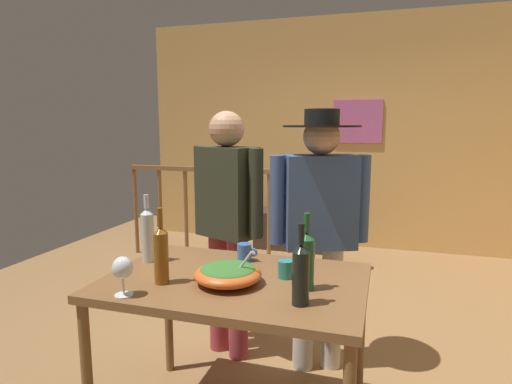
# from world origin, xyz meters

# --- Properties ---
(ground_plane) EXTENTS (7.10, 7.10, 0.00)m
(ground_plane) POSITION_xyz_m (0.00, 0.00, 0.00)
(ground_plane) COLOR olive
(back_wall) EXTENTS (5.46, 0.10, 2.86)m
(back_wall) POSITION_xyz_m (0.00, 2.69, 1.43)
(back_wall) COLOR tan
(back_wall) RESTS_ON ground_plane
(framed_picture) EXTENTS (0.59, 0.03, 0.52)m
(framed_picture) POSITION_xyz_m (0.02, 2.63, 1.59)
(framed_picture) COLOR #B25595
(stair_railing) EXTENTS (2.42, 0.10, 1.12)m
(stair_railing) POSITION_xyz_m (-0.95, 1.59, 0.66)
(stair_railing) COLOR brown
(stair_railing) RESTS_ON ground_plane
(tv_console) EXTENTS (0.90, 0.40, 0.47)m
(tv_console) POSITION_xyz_m (-0.73, 2.34, 0.23)
(tv_console) COLOR #38281E
(tv_console) RESTS_ON ground_plane
(flat_screen_tv) EXTENTS (0.47, 0.12, 0.38)m
(flat_screen_tv) POSITION_xyz_m (-0.73, 2.31, 0.69)
(flat_screen_tv) COLOR black
(flat_screen_tv) RESTS_ON tv_console
(serving_table) EXTENTS (1.25, 0.84, 0.81)m
(serving_table) POSITION_xyz_m (-0.30, -0.93, 0.73)
(serving_table) COLOR brown
(serving_table) RESTS_ON ground_plane
(salad_bowl) EXTENTS (0.32, 0.32, 0.17)m
(salad_bowl) POSITION_xyz_m (-0.30, -1.01, 0.86)
(salad_bowl) COLOR #DB5B23
(salad_bowl) RESTS_ON serving_table
(wine_glass) EXTENTS (0.09, 0.09, 0.18)m
(wine_glass) POSITION_xyz_m (-0.68, -1.28, 0.93)
(wine_glass) COLOR silver
(wine_glass) RESTS_ON serving_table
(wine_bottle_amber) EXTENTS (0.07, 0.07, 0.36)m
(wine_bottle_amber) POSITION_xyz_m (-0.60, -1.09, 0.95)
(wine_bottle_amber) COLOR brown
(wine_bottle_amber) RESTS_ON serving_table
(wine_bottle_dark) EXTENTS (0.07, 0.07, 0.34)m
(wine_bottle_dark) POSITION_xyz_m (0.07, -1.14, 0.95)
(wine_bottle_dark) COLOR black
(wine_bottle_dark) RESTS_ON serving_table
(wine_bottle_green) EXTENTS (0.07, 0.07, 0.35)m
(wine_bottle_green) POSITION_xyz_m (0.06, -0.97, 0.95)
(wine_bottle_green) COLOR #1E5628
(wine_bottle_green) RESTS_ON serving_table
(wine_bottle_clear) EXTENTS (0.07, 0.07, 0.37)m
(wine_bottle_clear) POSITION_xyz_m (-0.83, -0.83, 0.96)
(wine_bottle_clear) COLOR silver
(wine_bottle_clear) RESTS_ON serving_table
(mug_blue) EXTENTS (0.11, 0.08, 0.10)m
(mug_blue) POSITION_xyz_m (-0.33, -0.67, 0.86)
(mug_blue) COLOR #3866B2
(mug_blue) RESTS_ON serving_table
(mug_teal) EXTENTS (0.11, 0.07, 0.09)m
(mug_teal) POSITION_xyz_m (-0.06, -0.85, 0.85)
(mug_teal) COLOR teal
(mug_teal) RESTS_ON serving_table
(person_standing_left) EXTENTS (0.54, 0.35, 1.63)m
(person_standing_left) POSITION_xyz_m (-0.60, -0.24, 0.96)
(person_standing_left) COLOR #9E3842
(person_standing_left) RESTS_ON ground_plane
(person_standing_right) EXTENTS (0.58, 0.46, 1.64)m
(person_standing_right) POSITION_xyz_m (0.01, -0.24, 0.98)
(person_standing_right) COLOR beige
(person_standing_right) RESTS_ON ground_plane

